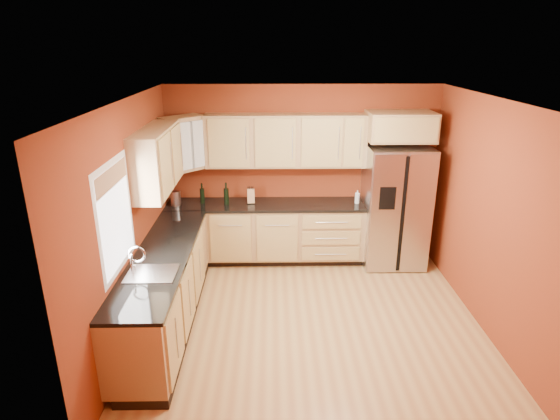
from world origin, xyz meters
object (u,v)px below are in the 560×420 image
Objects in this scene: refrigerator at (395,206)px; canister_left at (177,197)px; wine_bottle_a at (202,193)px; knife_block at (251,196)px; soap_dispenser at (357,197)px.

refrigerator is 9.25× the size of canister_left.
canister_left is at bearing 178.31° from refrigerator.
wine_bottle_a reaches higher than knife_block.
wine_bottle_a reaches higher than soap_dispenser.
refrigerator reaches higher than wine_bottle_a.
knife_block is (0.71, -0.00, -0.05)m from wine_bottle_a.
refrigerator reaches higher than knife_block.
canister_left is at bearing -177.05° from wine_bottle_a.
wine_bottle_a is 1.54× the size of soap_dispenser.
wine_bottle_a is 0.71m from knife_block.
canister_left is (-3.20, 0.09, 0.13)m from refrigerator.
soap_dispenser is (1.56, -0.05, -0.01)m from knife_block.
canister_left is 2.65m from soap_dispenser.
wine_bottle_a is at bearing 174.58° from knife_block.
refrigerator is 2.12m from knife_block.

